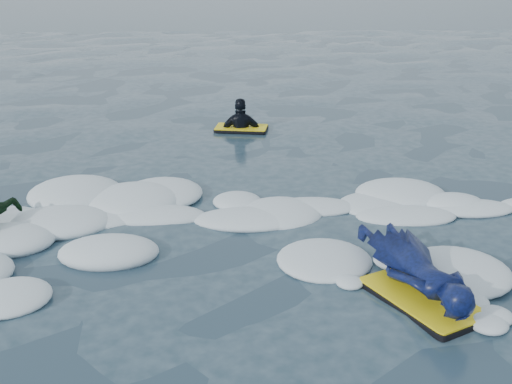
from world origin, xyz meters
TOP-DOWN VIEW (x-y plane):
  - ground at (0.00, 0.00)m, footprint 120.00×120.00m
  - foam_band at (0.00, 1.03)m, footprint 12.00×3.10m
  - prone_woman_unit at (2.70, -0.51)m, footprint 1.14×1.91m
  - waiting_rider_unit at (1.06, 5.62)m, footprint 1.05×0.68m

SIDE VIEW (x-z plane):
  - waiting_rider_unit at x=1.06m, z-range -0.84..0.62m
  - ground at x=0.00m, z-range 0.00..0.00m
  - foam_band at x=0.00m, z-range -0.15..0.15m
  - prone_woman_unit at x=2.70m, z-range 0.01..0.48m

